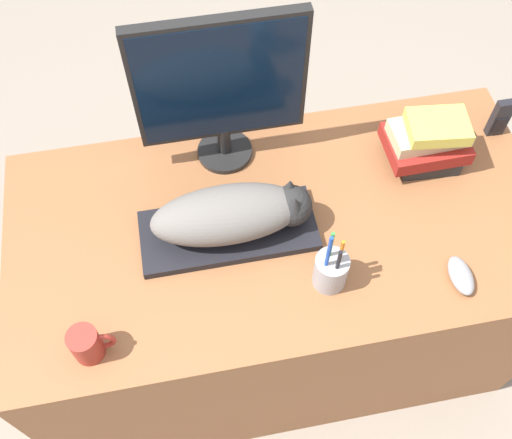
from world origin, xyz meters
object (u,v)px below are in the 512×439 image
(monitor, at_px, (220,87))
(pen_cup, at_px, (331,270))
(book_stack, at_px, (429,141))
(computer_mouse, at_px, (461,275))
(keyboard, at_px, (228,231))
(cat, at_px, (236,213))
(coffee_mug, at_px, (87,344))
(phone, at_px, (500,118))

(monitor, distance_m, pen_cup, 0.52)
(book_stack, bearing_deg, monitor, 167.22)
(pen_cup, xyz_separation_m, book_stack, (0.35, 0.32, 0.02))
(computer_mouse, relative_size, pen_cup, 0.49)
(keyboard, distance_m, pen_cup, 0.29)
(cat, height_order, coffee_mug, cat)
(monitor, bearing_deg, phone, -4.91)
(keyboard, xyz_separation_m, computer_mouse, (0.54, -0.24, 0.01))
(cat, relative_size, book_stack, 1.86)
(coffee_mug, distance_m, pen_cup, 0.58)
(coffee_mug, height_order, phone, phone)
(cat, xyz_separation_m, pen_cup, (0.20, -0.18, -0.03))
(computer_mouse, relative_size, phone, 0.87)
(computer_mouse, xyz_separation_m, phone, (0.27, 0.43, 0.04))
(cat, height_order, book_stack, book_stack)
(computer_mouse, height_order, coffee_mug, coffee_mug)
(keyboard, relative_size, cat, 1.11)
(keyboard, xyz_separation_m, coffee_mug, (-0.36, -0.26, 0.03))
(keyboard, distance_m, book_stack, 0.59)
(monitor, xyz_separation_m, coffee_mug, (-0.39, -0.52, -0.21))
(coffee_mug, xyz_separation_m, phone, (1.16, 0.45, 0.01))
(keyboard, relative_size, coffee_mug, 4.39)
(book_stack, bearing_deg, keyboard, -166.41)
(computer_mouse, height_order, phone, phone)
(pen_cup, xyz_separation_m, phone, (0.59, 0.37, 0.01))
(pen_cup, distance_m, phone, 0.69)
(cat, bearing_deg, keyboard, 180.00)
(coffee_mug, bearing_deg, keyboard, 35.35)
(book_stack, bearing_deg, pen_cup, -137.88)
(coffee_mug, distance_m, phone, 1.25)
(book_stack, bearing_deg, cat, -165.87)
(keyboard, height_order, book_stack, book_stack)
(monitor, height_order, phone, monitor)
(computer_mouse, relative_size, coffee_mug, 1.05)
(monitor, relative_size, computer_mouse, 4.30)
(keyboard, bearing_deg, cat, -0.00)
(keyboard, height_order, coffee_mug, coffee_mug)
(book_stack, bearing_deg, computer_mouse, -95.29)
(keyboard, distance_m, phone, 0.83)
(pen_cup, bearing_deg, keyboard, 140.72)
(cat, height_order, pen_cup, pen_cup)
(cat, xyz_separation_m, phone, (0.78, 0.19, -0.03))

